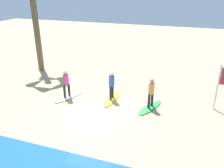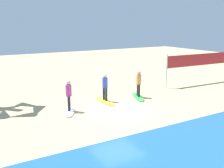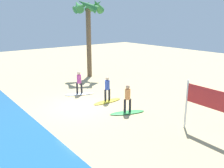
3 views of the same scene
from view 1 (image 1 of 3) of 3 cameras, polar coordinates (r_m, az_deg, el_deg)
name	(u,v)px [view 1 (image 1 of 3)]	position (r m, az deg, el deg)	size (l,w,h in m)	color
ground_plane	(93,115)	(11.88, -4.69, -7.68)	(60.00, 60.00, 0.00)	tan
surfboard_green	(150,107)	(12.61, 9.42, -5.74)	(2.10, 0.56, 0.09)	green
surfer_green	(151,91)	(12.17, 9.72, -1.64)	(0.32, 0.44, 1.64)	#232328
surfboard_yellow	(112,99)	(13.32, -0.11, -3.75)	(2.10, 0.56, 0.09)	yellow
surfer_yellow	(112,83)	(12.90, -0.11, 0.18)	(0.32, 0.46, 1.64)	#232328
surfboard_white	(67,97)	(13.79, -11.02, -3.23)	(2.10, 0.56, 0.09)	white
surfer_white	(66,82)	(13.39, -11.34, 0.58)	(0.32, 0.43, 1.64)	#232328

